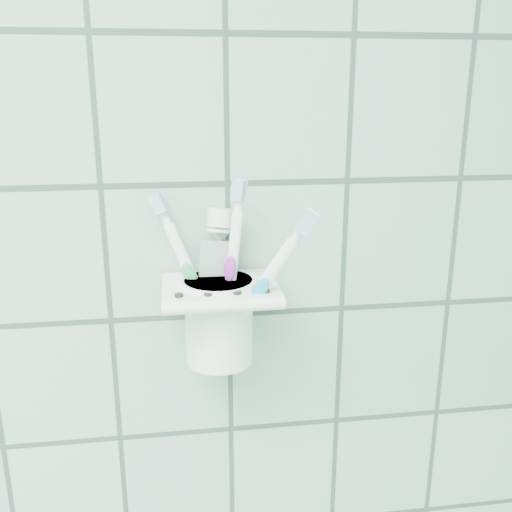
{
  "coord_description": "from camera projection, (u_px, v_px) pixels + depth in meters",
  "views": [
    {
      "loc": [
        0.6,
        0.6,
        1.5
      ],
      "look_at": [
        0.67,
        1.1,
        1.35
      ],
      "focal_mm": 40.0,
      "sensor_mm": 36.0,
      "label": 1
    }
  ],
  "objects": [
    {
      "name": "cup",
      "position": [
        219.0,
        317.0,
        0.6
      ],
      "size": [
        0.08,
        0.08,
        0.09
      ],
      "color": "white",
      "rests_on": "holder_bracket"
    },
    {
      "name": "toothbrush_blue",
      "position": [
        221.0,
        272.0,
        0.57
      ],
      "size": [
        0.04,
        0.04,
        0.19
      ],
      "rotation": [
        -0.18,
        0.05,
        -0.51
      ],
      "color": "white",
      "rests_on": "cup"
    },
    {
      "name": "toothpaste_tube",
      "position": [
        212.0,
        273.0,
        0.59
      ],
      "size": [
        0.05,
        0.04,
        0.16
      ],
      "rotation": [
        -0.15,
        0.08,
        -0.03
      ],
      "color": "silver",
      "rests_on": "cup"
    },
    {
      "name": "toothbrush_orange",
      "position": [
        211.0,
        267.0,
        0.57
      ],
      "size": [
        0.09,
        0.06,
        0.19
      ],
      "rotation": [
        0.09,
        0.57,
        -0.35
      ],
      "color": "white",
      "rests_on": "cup"
    },
    {
      "name": "toothbrush_pink",
      "position": [
        225.0,
        273.0,
        0.57
      ],
      "size": [
        0.07,
        0.05,
        0.18
      ],
      "rotation": [
        -0.22,
        -0.42,
        -0.11
      ],
      "color": "white",
      "rests_on": "cup"
    },
    {
      "name": "holder_bracket",
      "position": [
        220.0,
        291.0,
        0.59
      ],
      "size": [
        0.12,
        0.1,
        0.04
      ],
      "color": "white",
      "rests_on": "wall_back"
    }
  ]
}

